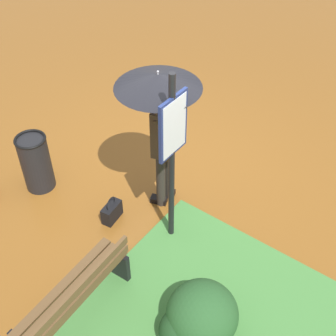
{
  "coord_description": "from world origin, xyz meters",
  "views": [
    {
      "loc": [
        3.69,
        2.88,
        4.43
      ],
      "look_at": [
        0.48,
        0.5,
        0.85
      ],
      "focal_mm": 48.56,
      "sensor_mm": 36.0,
      "label": 1
    }
  ],
  "objects_px": {
    "park_bench": "(76,297)",
    "trash_bin": "(36,163)",
    "handbag": "(112,212)",
    "person_with_umbrella": "(161,107)",
    "info_sign_post": "(172,146)"
  },
  "relations": [
    {
      "from": "person_with_umbrella",
      "to": "trash_bin",
      "type": "height_order",
      "value": "person_with_umbrella"
    },
    {
      "from": "handbag",
      "to": "park_bench",
      "type": "relative_size",
      "value": 0.26
    },
    {
      "from": "park_bench",
      "to": "trash_bin",
      "type": "xyz_separation_m",
      "value": [
        -1.14,
        -1.89,
        0.02
      ]
    },
    {
      "from": "info_sign_post",
      "to": "trash_bin",
      "type": "xyz_separation_m",
      "value": [
        0.36,
        -2.0,
        -1.03
      ]
    },
    {
      "from": "person_with_umbrella",
      "to": "handbag",
      "type": "bearing_deg",
      "value": -30.51
    },
    {
      "from": "person_with_umbrella",
      "to": "trash_bin",
      "type": "relative_size",
      "value": 2.45
    },
    {
      "from": "info_sign_post",
      "to": "park_bench",
      "type": "distance_m",
      "value": 1.83
    },
    {
      "from": "person_with_umbrella",
      "to": "info_sign_post",
      "type": "xyz_separation_m",
      "value": [
        0.37,
        0.43,
        -0.11
      ]
    },
    {
      "from": "park_bench",
      "to": "person_with_umbrella",
      "type": "bearing_deg",
      "value": -170.39
    },
    {
      "from": "handbag",
      "to": "park_bench",
      "type": "bearing_deg",
      "value": 27.98
    },
    {
      "from": "park_bench",
      "to": "trash_bin",
      "type": "height_order",
      "value": "trash_bin"
    },
    {
      "from": "handbag",
      "to": "park_bench",
      "type": "height_order",
      "value": "park_bench"
    },
    {
      "from": "person_with_umbrella",
      "to": "park_bench",
      "type": "distance_m",
      "value": 2.21
    },
    {
      "from": "handbag",
      "to": "trash_bin",
      "type": "bearing_deg",
      "value": -84.09
    },
    {
      "from": "person_with_umbrella",
      "to": "handbag",
      "type": "xyz_separation_m",
      "value": [
        0.6,
        -0.36,
        -1.42
      ]
    }
  ]
}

